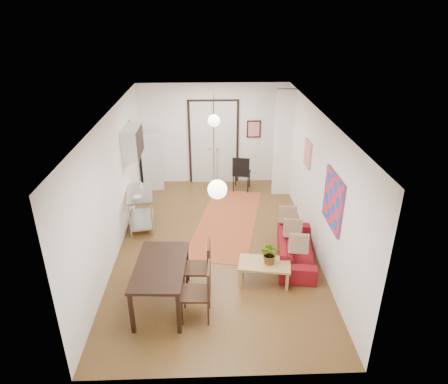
{
  "coord_description": "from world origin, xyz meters",
  "views": [
    {
      "loc": [
        -0.1,
        -7.53,
        4.8
      ],
      "look_at": [
        0.18,
        0.03,
        1.25
      ],
      "focal_mm": 32.0,
      "sensor_mm": 36.0,
      "label": 1
    }
  ],
  "objects_px": {
    "sofa": "(296,248)",
    "dining_chair_far": "(196,284)",
    "coffee_table": "(264,265)",
    "black_side_chair": "(241,168)",
    "fridge": "(152,161)",
    "dining_chair_near": "(197,260)",
    "dining_table": "(160,269)",
    "kitchen_counter": "(141,205)"
  },
  "relations": [
    {
      "from": "coffee_table",
      "to": "kitchen_counter",
      "type": "distance_m",
      "value": 3.47
    },
    {
      "from": "dining_chair_near",
      "to": "dining_chair_far",
      "type": "relative_size",
      "value": 1.0
    },
    {
      "from": "kitchen_counter",
      "to": "fridge",
      "type": "distance_m",
      "value": 2.28
    },
    {
      "from": "black_side_chair",
      "to": "kitchen_counter",
      "type": "bearing_deg",
      "value": 51.04
    },
    {
      "from": "dining_table",
      "to": "dining_chair_near",
      "type": "bearing_deg",
      "value": 37.07
    },
    {
      "from": "dining_chair_far",
      "to": "black_side_chair",
      "type": "bearing_deg",
      "value": 170.16
    },
    {
      "from": "kitchen_counter",
      "to": "fridge",
      "type": "height_order",
      "value": "fridge"
    },
    {
      "from": "kitchen_counter",
      "to": "black_side_chair",
      "type": "bearing_deg",
      "value": 31.53
    },
    {
      "from": "fridge",
      "to": "coffee_table",
      "type": "bearing_deg",
      "value": -67.75
    },
    {
      "from": "sofa",
      "to": "black_side_chair",
      "type": "bearing_deg",
      "value": 21.33
    },
    {
      "from": "kitchen_counter",
      "to": "black_side_chair",
      "type": "distance_m",
      "value": 3.28
    },
    {
      "from": "sofa",
      "to": "kitchen_counter",
      "type": "bearing_deg",
      "value": 73.72
    },
    {
      "from": "sofa",
      "to": "dining_chair_far",
      "type": "height_order",
      "value": "dining_chair_far"
    },
    {
      "from": "kitchen_counter",
      "to": "dining_chair_far",
      "type": "bearing_deg",
      "value": -73.71
    },
    {
      "from": "kitchen_counter",
      "to": "coffee_table",
      "type": "bearing_deg",
      "value": -48.45
    },
    {
      "from": "dining_chair_near",
      "to": "black_side_chair",
      "type": "xyz_separation_m",
      "value": [
        1.15,
        4.43,
        0.01
      ]
    },
    {
      "from": "coffee_table",
      "to": "black_side_chair",
      "type": "bearing_deg",
      "value": 91.42
    },
    {
      "from": "fridge",
      "to": "black_side_chair",
      "type": "bearing_deg",
      "value": -12.19
    },
    {
      "from": "kitchen_counter",
      "to": "dining_table",
      "type": "xyz_separation_m",
      "value": [
        0.77,
        -2.8,
        0.18
      ]
    },
    {
      "from": "kitchen_counter",
      "to": "fridge",
      "type": "relative_size",
      "value": 0.75
    },
    {
      "from": "dining_table",
      "to": "dining_chair_near",
      "type": "xyz_separation_m",
      "value": [
        0.6,
        0.45,
        -0.14
      ]
    },
    {
      "from": "fridge",
      "to": "dining_table",
      "type": "distance_m",
      "value": 5.13
    },
    {
      "from": "dining_chair_near",
      "to": "black_side_chair",
      "type": "distance_m",
      "value": 4.58
    },
    {
      "from": "fridge",
      "to": "dining_chair_far",
      "type": "xyz_separation_m",
      "value": [
        1.37,
        -5.31,
        -0.21
      ]
    },
    {
      "from": "coffee_table",
      "to": "dining_table",
      "type": "relative_size",
      "value": 0.68
    },
    {
      "from": "sofa",
      "to": "coffee_table",
      "type": "height_order",
      "value": "sofa"
    },
    {
      "from": "coffee_table",
      "to": "fridge",
      "type": "xyz_separation_m",
      "value": [
        -2.64,
        4.52,
        0.43
      ]
    },
    {
      "from": "kitchen_counter",
      "to": "dining_table",
      "type": "height_order",
      "value": "kitchen_counter"
    },
    {
      "from": "fridge",
      "to": "dining_chair_near",
      "type": "xyz_separation_m",
      "value": [
        1.37,
        -4.61,
        -0.21
      ]
    },
    {
      "from": "fridge",
      "to": "dining_chair_near",
      "type": "distance_m",
      "value": 4.82
    },
    {
      "from": "coffee_table",
      "to": "black_side_chair",
      "type": "distance_m",
      "value": 4.34
    },
    {
      "from": "coffee_table",
      "to": "black_side_chair",
      "type": "relative_size",
      "value": 1.01
    },
    {
      "from": "dining_chair_far",
      "to": "dining_table",
      "type": "bearing_deg",
      "value": -109.52
    },
    {
      "from": "coffee_table",
      "to": "dining_chair_near",
      "type": "bearing_deg",
      "value": -175.63
    },
    {
      "from": "dining_table",
      "to": "black_side_chair",
      "type": "xyz_separation_m",
      "value": [
        1.75,
        4.88,
        -0.13
      ]
    },
    {
      "from": "dining_chair_near",
      "to": "black_side_chair",
      "type": "bearing_deg",
      "value": 168.24
    },
    {
      "from": "dining_chair_near",
      "to": "black_side_chair",
      "type": "height_order",
      "value": "black_side_chair"
    },
    {
      "from": "dining_chair_far",
      "to": "black_side_chair",
      "type": "relative_size",
      "value": 0.99
    },
    {
      "from": "sofa",
      "to": "black_side_chair",
      "type": "distance_m",
      "value": 3.73
    },
    {
      "from": "coffee_table",
      "to": "dining_table",
      "type": "bearing_deg",
      "value": -163.55
    },
    {
      "from": "dining_table",
      "to": "dining_chair_far",
      "type": "distance_m",
      "value": 0.66
    },
    {
      "from": "fridge",
      "to": "dining_table",
      "type": "bearing_deg",
      "value": -89.32
    }
  ]
}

